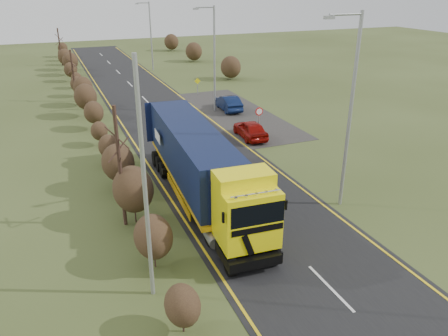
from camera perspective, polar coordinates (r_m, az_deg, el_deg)
The scene contains 14 objects.
ground at distance 20.94m, azimuth 7.37°, elevation -8.98°, with size 160.00×160.00×0.00m, color #39431D.
road at distance 29.04m, azimuth -2.27°, elevation 0.76°, with size 8.00×120.00×0.02m, color black.
layby at distance 40.11m, azimuth 1.52°, elevation 7.16°, with size 6.00×18.00×0.02m, color #2B2926.
lane_markings at distance 28.76m, azimuth -2.06°, elevation 0.58°, with size 7.52×116.00×0.01m.
hedgerow at distance 25.19m, azimuth -13.54°, elevation 0.45°, with size 2.24×102.04×6.05m.
lorry at distance 22.99m, azimuth -3.26°, elevation 0.64°, with size 3.14×14.53×4.01m.
car_red_hatchback at distance 33.47m, azimuth 3.46°, elevation 5.06°, with size 1.63×4.05×1.38m, color maroon.
car_blue_sedan at distance 40.97m, azimuth 0.57°, elevation 8.50°, with size 1.46×4.19×1.38m, color #0A1638.
streetlight_near at distance 22.48m, azimuth 16.02°, elevation 7.86°, with size 2.10×0.20×9.90m.
streetlight_mid at distance 39.90m, azimuth -1.42°, elevation 14.54°, with size 1.96×0.18×9.22m.
streetlight_far at distance 60.51m, azimuth -9.63°, elevation 16.92°, with size 1.86×0.18×8.72m.
left_pole at distance 15.32m, azimuth -10.31°, elevation -2.49°, with size 0.16×0.16×9.08m, color #95979A.
speed_sign at distance 33.70m, azimuth 4.59°, elevation 6.76°, with size 0.63×0.10×2.28m.
warning_board at distance 47.12m, azimuth -3.48°, elevation 10.84°, with size 0.66×0.11×1.73m.
Camera 1 is at (-9.13, -15.24, 11.08)m, focal length 35.00 mm.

